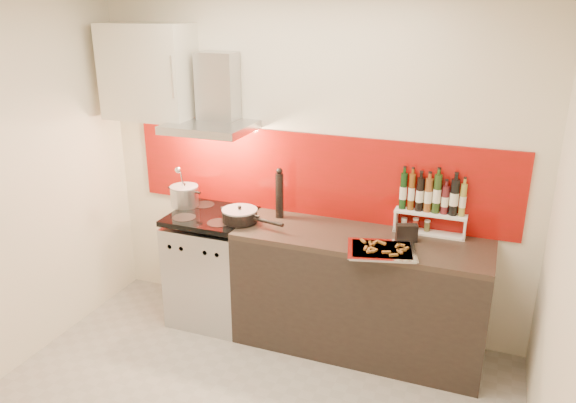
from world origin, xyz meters
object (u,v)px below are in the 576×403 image
at_px(range_stove, 213,268).
at_px(pepper_mill, 279,194).
at_px(baking_tray, 382,250).
at_px(counter, 359,293).
at_px(saute_pan, 241,215).
at_px(stock_pot, 184,196).

xyz_separation_m(range_stove, pepper_mill, (0.52, 0.14, 0.65)).
bearing_deg(pepper_mill, range_stove, -164.43).
bearing_deg(pepper_mill, baking_tray, -21.67).
distance_m(range_stove, counter, 1.20).
height_order(counter, baking_tray, baking_tray).
distance_m(saute_pan, pepper_mill, 0.34).
bearing_deg(stock_pot, range_stove, -17.16).
height_order(range_stove, counter, range_stove).
bearing_deg(counter, saute_pan, -175.98).
distance_m(range_stove, saute_pan, 0.59).
bearing_deg(counter, pepper_mill, 168.40).
bearing_deg(range_stove, baking_tray, -8.21).
distance_m(counter, stock_pot, 1.58).
relative_size(range_stove, counter, 0.51).
bearing_deg(pepper_mill, saute_pan, -138.64).
height_order(saute_pan, pepper_mill, pepper_mill).
height_order(stock_pot, baking_tray, stock_pot).
relative_size(counter, pepper_mill, 4.57).
bearing_deg(counter, stock_pot, 176.87).
height_order(stock_pot, pepper_mill, pepper_mill).
bearing_deg(range_stove, saute_pan, -11.67).
distance_m(counter, saute_pan, 1.05).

